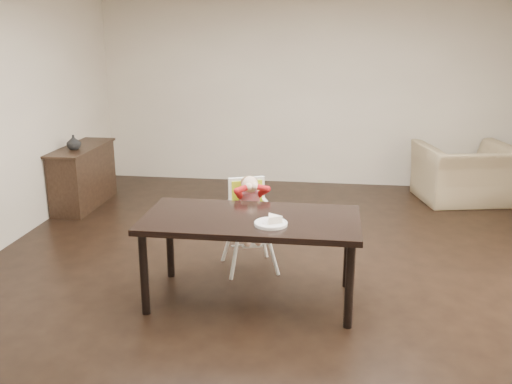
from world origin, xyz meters
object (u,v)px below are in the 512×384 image
Objects in this scene: sideboard at (83,176)px; armchair at (466,164)px; high_chair at (249,203)px; dining_table at (251,226)px.

armchair is at bearing 9.85° from sideboard.
dining_table is at bearing -100.79° from high_chair.
high_chair reaches higher than sideboard.
armchair reaches higher than dining_table.
armchair is 0.94× the size of sideboard.
high_chair is (-0.12, 0.68, -0.02)m from dining_table.
dining_table is 1.94× the size of high_chair.
dining_table is 4.05m from armchair.
high_chair reaches higher than dining_table.
high_chair is 3.61m from armchair.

